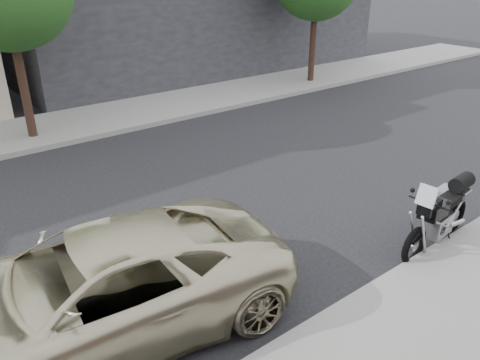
# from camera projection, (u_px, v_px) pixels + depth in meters

# --- Properties ---
(ground) EXTENTS (120.00, 120.00, 0.00)m
(ground) POSITION_uv_depth(u_px,v_px,m) (214.00, 198.00, 9.98)
(ground) COLOR black
(ground) RESTS_ON ground
(far_sidewalk) EXTENTS (44.00, 3.00, 0.15)m
(far_sidewalk) POSITION_uv_depth(u_px,v_px,m) (95.00, 120.00, 14.60)
(far_sidewalk) COLOR gray
(far_sidewalk) RESTS_ON ground
(motorcycle) EXTENTS (2.19, 0.83, 1.38)m
(motorcycle) POSITION_uv_depth(u_px,v_px,m) (441.00, 213.00, 8.15)
(motorcycle) COLOR black
(motorcycle) RESTS_ON ground
(minivan) EXTENTS (5.45, 3.02, 1.44)m
(minivan) POSITION_uv_depth(u_px,v_px,m) (95.00, 290.00, 6.05)
(minivan) COLOR beige
(minivan) RESTS_ON ground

